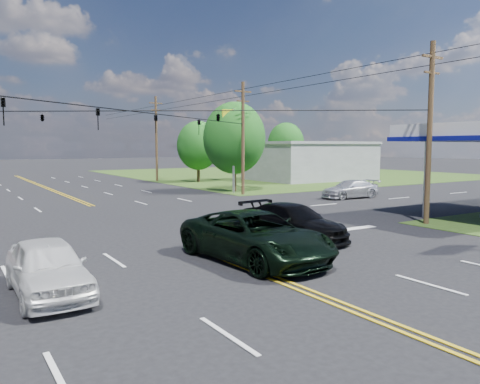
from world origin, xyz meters
TOP-DOWN VIEW (x-y plane):
  - ground at (0.00, 12.00)m, footprint 280.00×280.00m
  - grass_ne at (35.00, 44.00)m, footprint 46.00×48.00m
  - stop_bar at (5.00, 4.00)m, footprint 10.00×0.50m
  - retail_ne at (30.00, 32.00)m, footprint 14.00×10.00m
  - pole_se at (13.00, 3.00)m, footprint 1.60×0.28m
  - pole_ne at (13.00, 21.00)m, footprint 1.60×0.28m
  - pole_right_far at (13.00, 40.00)m, footprint 1.60×0.28m
  - span_wire_signals at (0.00, 12.00)m, footprint 26.00×18.00m
  - power_lines at (0.00, 10.00)m, footprint 26.04×100.00m
  - tree_right_a at (14.00, 24.00)m, footprint 5.70×5.70m
  - tree_right_b at (16.50, 36.00)m, footprint 4.94×4.94m
  - tree_far_r at (34.00, 42.00)m, footprint 5.32×5.32m
  - pickup_dkgreen at (0.80, 1.23)m, footprint 3.49×6.64m
  - suv_black at (4.35, 3.50)m, footprint 2.80×5.67m
  - pickup_white at (-6.24, 1.10)m, footprint 1.86×4.60m
  - sedan_far at (18.78, 14.17)m, footprint 5.10×2.35m
  - polesign_ne at (13.00, 22.53)m, footprint 2.03×0.75m

SIDE VIEW (x-z plane):
  - ground at x=0.00m, z-range 0.00..0.00m
  - grass_ne at x=35.00m, z-range -0.01..0.01m
  - stop_bar at x=5.00m, z-range -0.01..0.01m
  - sedan_far at x=18.78m, z-range 0.00..1.44m
  - pickup_white at x=-6.24m, z-range 0.00..1.56m
  - suv_black at x=4.35m, z-range 0.00..1.58m
  - pickup_dkgreen at x=0.80m, z-range 0.00..1.78m
  - retail_ne at x=30.00m, z-range 0.00..4.40m
  - tree_right_b at x=16.50m, z-range 0.68..7.76m
  - tree_far_r at x=34.00m, z-range 0.73..8.36m
  - tree_right_a at x=14.00m, z-range 0.78..8.96m
  - pole_se at x=13.00m, z-range 0.17..9.67m
  - pole_ne at x=13.00m, z-range 0.17..9.67m
  - pole_right_far at x=13.00m, z-range 0.17..10.17m
  - polesign_ne at x=13.00m, z-range 1.97..9.37m
  - span_wire_signals at x=0.00m, z-range 5.43..6.56m
  - power_lines at x=0.00m, z-range 8.28..8.92m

